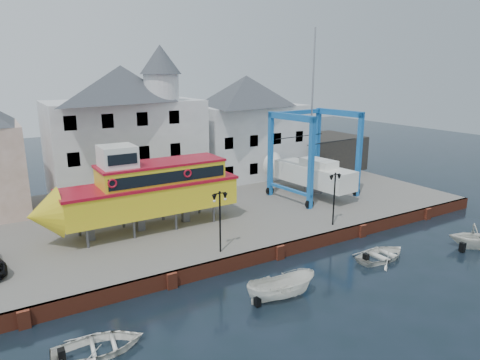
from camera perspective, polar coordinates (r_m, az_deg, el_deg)
ground at (r=30.40m, az=5.26°, el=-10.42°), size 140.00×140.00×0.00m
hardstanding at (r=38.99m, az=-4.29°, el=-3.92°), size 44.00×22.00×1.00m
quay_wall at (r=30.27m, az=5.16°, el=-9.49°), size 44.00×0.47×1.00m
building_white_main at (r=42.52m, az=-14.94°, el=6.64°), size 14.00×8.30×14.00m
building_white_right at (r=48.78m, az=0.83°, el=7.18°), size 12.00×8.00×11.20m
shed_dark at (r=53.72m, az=11.08°, el=3.70°), size 8.00×7.00×4.00m
lamp_post_left at (r=27.82m, az=-2.70°, el=-3.52°), size 1.12×0.32×4.20m
lamp_post_right at (r=33.51m, az=12.53°, el=-0.74°), size 1.12×0.32×4.20m
tour_boat at (r=32.49m, az=-13.29°, el=-1.37°), size 15.21×3.87×6.60m
travel_lift at (r=41.99m, az=8.90°, el=1.63°), size 7.77×10.45×15.47m
motorboat_a at (r=25.59m, az=5.44°, el=-15.49°), size 4.43×2.31×1.63m
motorboat_b at (r=31.84m, az=18.37°, el=-9.94°), size 4.26×3.12×0.86m
motorboat_c at (r=36.43m, az=28.80°, el=-7.92°), size 4.94×4.87×1.97m
motorboat_d at (r=22.43m, az=-18.24°, el=-20.98°), size 4.45×3.39×0.86m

